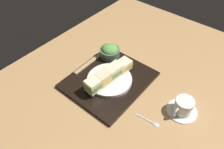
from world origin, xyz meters
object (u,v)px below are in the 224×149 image
object	(u,v)px
sandwich_farmost	(95,84)
coffee_cup	(183,107)
sandwich_nearmost	(123,66)
teaspoon	(152,122)
sandwich_plate	(109,80)
chopsticks_pair	(89,63)
sandwich_inner_far	(105,77)
sandwich_inner_near	(114,71)
salad_bowl	(110,51)

from	to	relation	value
sandwich_farmost	coffee_cup	bearing A→B (deg)	114.28
sandwich_nearmost	sandwich_farmost	bearing A→B (deg)	-6.65
sandwich_farmost	teaspoon	bearing A→B (deg)	96.24
sandwich_plate	coffee_cup	bearing A→B (deg)	101.52
chopsticks_pair	teaspoon	distance (cm)	42.92
sandwich_plate	sandwich_nearmost	distance (cm)	9.24
sandwich_farmost	sandwich_plate	bearing A→B (deg)	173.35
sandwich_plate	chopsticks_pair	size ratio (longest dim) A/B	1.05
sandwich_plate	chopsticks_pair	distance (cm)	15.54
sandwich_inner_far	sandwich_farmost	xyz separation A→B (cm)	(5.77, -0.67, -0.06)
sandwich_plate	sandwich_inner_near	distance (cm)	4.65
sandwich_plate	salad_bowl	distance (cm)	17.56
sandwich_nearmost	coffee_cup	world-z (taller)	sandwich_nearmost
chopsticks_pair	coffee_cup	distance (cm)	48.65
sandwich_inner_far	chopsticks_pair	size ratio (longest dim) A/B	0.43
sandwich_inner_near	teaspoon	distance (cm)	28.32
sandwich_nearmost	teaspoon	xyz separation A→B (cm)	(14.28, 25.77, -4.95)
sandwich_inner_near	teaspoon	bearing A→B (deg)	72.17
sandwich_nearmost	chopsticks_pair	xyz separation A→B (cm)	(5.88, -16.30, -3.45)
sandwich_nearmost	salad_bowl	size ratio (longest dim) A/B	0.81
sandwich_inner_far	chopsticks_pair	distance (cm)	16.48
sandwich_inner_far	chopsticks_pair	xyz separation A→B (cm)	(-5.66, -14.95, -3.99)
sandwich_inner_near	teaspoon	size ratio (longest dim) A/B	0.77
sandwich_plate	sandwich_farmost	size ratio (longest dim) A/B	2.42
sandwich_inner_near	sandwich_farmost	distance (cm)	11.62
sandwich_plate	coffee_cup	size ratio (longest dim) A/B	1.62
coffee_cup	salad_bowl	bearing A→B (deg)	-98.59
sandwich_nearmost	sandwich_farmost	size ratio (longest dim) A/B	0.96
sandwich_plate	teaspoon	world-z (taller)	sandwich_plate
sandwich_nearmost	sandwich_inner_near	bearing A→B (deg)	-6.65
sandwich_inner_near	salad_bowl	xyz separation A→B (cm)	(-10.56, -11.39, -1.31)
sandwich_plate	sandwich_farmost	bearing A→B (deg)	-6.65
sandwich_inner_far	sandwich_farmost	size ratio (longest dim) A/B	1.01
chopsticks_pair	sandwich_farmost	bearing A→B (deg)	51.31
chopsticks_pair	coffee_cup	size ratio (longest dim) A/B	1.55
chopsticks_pair	coffee_cup	xyz separation A→B (cm)	(-3.98, 48.47, 1.25)
sandwich_inner_near	sandwich_plate	bearing A→B (deg)	-6.65
teaspoon	chopsticks_pair	bearing A→B (deg)	-101.29
sandwich_inner_far	teaspoon	size ratio (longest dim) A/B	0.81
salad_bowl	sandwich_inner_far	bearing A→B (deg)	33.27
sandwich_plate	chopsticks_pair	xyz separation A→B (cm)	(-2.78, -15.29, -0.38)
sandwich_nearmost	coffee_cup	xyz separation A→B (cm)	(1.90, 32.17, -2.20)
sandwich_plate	salad_bowl	bearing A→B (deg)	-140.58
sandwich_inner_far	sandwich_farmost	world-z (taller)	sandwich_inner_far
sandwich_plate	sandwich_inner_near	bearing A→B (deg)	173.35
sandwich_nearmost	sandwich_inner_far	xyz separation A→B (cm)	(11.54, -1.35, 0.53)
sandwich_plate	coffee_cup	xyz separation A→B (cm)	(-6.76, 33.18, 0.86)
sandwich_plate	coffee_cup	distance (cm)	33.87
sandwich_nearmost	sandwich_farmost	xyz separation A→B (cm)	(17.31, -2.02, 0.48)
sandwich_nearmost	sandwich_inner_near	xyz separation A→B (cm)	(5.77, -0.67, 0.57)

